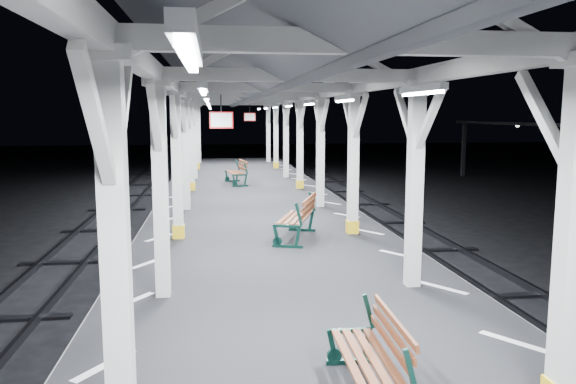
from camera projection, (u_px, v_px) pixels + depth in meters
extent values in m
plane|color=black|center=(277.00, 308.00, 11.06)|extent=(120.00, 120.00, 0.00)
cube|color=black|center=(277.00, 283.00, 10.99)|extent=(6.00, 50.00, 1.00)
cube|color=silver|center=(149.00, 263.00, 10.60)|extent=(1.00, 48.00, 0.01)
cube|color=silver|center=(398.00, 254.00, 11.24)|extent=(1.00, 48.00, 0.01)
cube|color=#2D2D33|center=(41.00, 315.00, 10.47)|extent=(0.08, 60.00, 0.16)
cube|color=black|center=(10.00, 319.00, 10.40)|extent=(2.20, 0.22, 0.06)
cube|color=#2D2D33|center=(490.00, 295.00, 11.64)|extent=(0.08, 60.00, 0.16)
cube|color=#2D2D33|center=(539.00, 292.00, 11.78)|extent=(0.08, 60.00, 0.16)
cube|color=black|center=(515.00, 296.00, 11.71)|extent=(2.20, 0.22, 0.06)
cube|color=silver|center=(116.00, 263.00, 4.55)|extent=(0.22, 0.22, 3.20)
cube|color=silver|center=(107.00, 54.00, 4.32)|extent=(0.40, 0.40, 0.12)
cube|color=silver|center=(121.00, 119.00, 4.93)|extent=(0.10, 0.99, 0.99)
cube|color=silver|center=(95.00, 121.00, 3.85)|extent=(0.10, 0.99, 0.99)
cube|color=silver|center=(161.00, 194.00, 8.48)|extent=(0.22, 0.22, 3.20)
cube|color=silver|center=(157.00, 82.00, 8.25)|extent=(0.40, 0.40, 0.12)
cube|color=silver|center=(161.00, 117.00, 8.86)|extent=(0.10, 0.99, 0.99)
cube|color=silver|center=(154.00, 117.00, 7.78)|extent=(0.10, 0.99, 0.99)
cube|color=silver|center=(177.00, 168.00, 12.40)|extent=(0.22, 0.22, 3.20)
cube|color=silver|center=(175.00, 92.00, 12.17)|extent=(0.40, 0.40, 0.12)
cube|color=yellow|center=(179.00, 231.00, 12.60)|extent=(0.26, 0.26, 0.30)
cube|color=silver|center=(177.00, 116.00, 12.78)|extent=(0.10, 0.99, 0.99)
cube|color=silver|center=(174.00, 116.00, 11.70)|extent=(0.10, 0.99, 0.99)
cube|color=silver|center=(185.00, 155.00, 16.33)|extent=(0.22, 0.22, 3.20)
cube|color=silver|center=(184.00, 98.00, 16.10)|extent=(0.40, 0.40, 0.12)
cube|color=silver|center=(185.00, 115.00, 16.71)|extent=(0.10, 0.99, 0.99)
cube|color=silver|center=(183.00, 116.00, 15.63)|extent=(0.10, 0.99, 0.99)
cube|color=silver|center=(191.00, 147.00, 20.25)|extent=(0.22, 0.22, 3.20)
cube|color=silver|center=(190.00, 101.00, 20.02)|extent=(0.40, 0.40, 0.12)
cube|color=yellow|center=(192.00, 186.00, 20.45)|extent=(0.26, 0.26, 0.30)
cube|color=silver|center=(190.00, 115.00, 20.64)|extent=(0.10, 0.99, 0.99)
cube|color=silver|center=(189.00, 115.00, 19.56)|extent=(0.10, 0.99, 0.99)
cube|color=silver|center=(194.00, 142.00, 24.18)|extent=(0.22, 0.22, 3.20)
cube|color=silver|center=(193.00, 103.00, 23.95)|extent=(0.40, 0.40, 0.12)
cube|color=silver|center=(194.00, 115.00, 24.56)|extent=(0.10, 0.99, 0.99)
cube|color=silver|center=(193.00, 115.00, 23.48)|extent=(0.10, 0.99, 0.99)
cube|color=silver|center=(197.00, 138.00, 28.11)|extent=(0.22, 0.22, 3.20)
cube|color=silver|center=(196.00, 104.00, 27.88)|extent=(0.40, 0.40, 0.12)
cube|color=yellow|center=(197.00, 166.00, 28.30)|extent=(0.26, 0.26, 0.30)
cube|color=silver|center=(196.00, 115.00, 28.49)|extent=(0.10, 0.99, 0.99)
cube|color=silver|center=(196.00, 115.00, 27.41)|extent=(0.10, 0.99, 0.99)
cube|color=silver|center=(199.00, 135.00, 32.03)|extent=(0.22, 0.22, 3.20)
cube|color=silver|center=(198.00, 106.00, 31.80)|extent=(0.40, 0.40, 0.12)
cube|color=silver|center=(198.00, 115.00, 32.41)|extent=(0.10, 0.99, 0.99)
cube|color=silver|center=(198.00, 115.00, 31.33)|extent=(0.10, 0.99, 0.99)
cube|color=silver|center=(571.00, 247.00, 5.07)|extent=(0.22, 0.22, 3.20)
cube|color=silver|center=(544.00, 119.00, 5.46)|extent=(0.10, 0.99, 0.99)
cube|color=silver|center=(415.00, 189.00, 9.00)|extent=(0.22, 0.22, 3.20)
cube|color=silver|center=(418.00, 84.00, 8.77)|extent=(0.40, 0.40, 0.12)
cube|color=silver|center=(405.00, 117.00, 9.38)|extent=(0.10, 0.99, 0.99)
cube|color=silver|center=(430.00, 117.00, 8.30)|extent=(0.10, 0.99, 0.99)
cube|color=silver|center=(353.00, 166.00, 12.93)|extent=(0.22, 0.22, 3.20)
cube|color=silver|center=(354.00, 93.00, 12.70)|extent=(0.40, 0.40, 0.12)
cube|color=yellow|center=(352.00, 227.00, 13.12)|extent=(0.26, 0.26, 0.30)
cube|color=silver|center=(348.00, 116.00, 13.31)|extent=(0.10, 0.99, 0.99)
cube|color=silver|center=(360.00, 116.00, 12.23)|extent=(0.10, 0.99, 0.99)
cube|color=silver|center=(320.00, 154.00, 16.85)|extent=(0.22, 0.22, 3.20)
cube|color=silver|center=(321.00, 98.00, 16.62)|extent=(0.40, 0.40, 0.12)
cube|color=silver|center=(317.00, 115.00, 17.23)|extent=(0.10, 0.99, 0.99)
cube|color=silver|center=(324.00, 115.00, 16.15)|extent=(0.10, 0.99, 0.99)
cube|color=silver|center=(300.00, 146.00, 20.78)|extent=(0.22, 0.22, 3.20)
cube|color=silver|center=(300.00, 101.00, 20.55)|extent=(0.40, 0.40, 0.12)
cube|color=yellow|center=(300.00, 184.00, 20.98)|extent=(0.26, 0.26, 0.30)
cube|color=silver|center=(298.00, 115.00, 21.16)|extent=(0.10, 0.99, 0.99)
cube|color=silver|center=(302.00, 115.00, 20.08)|extent=(0.10, 0.99, 0.99)
cube|color=silver|center=(286.00, 141.00, 24.71)|extent=(0.22, 0.22, 3.20)
cube|color=silver|center=(286.00, 103.00, 24.48)|extent=(0.40, 0.40, 0.12)
cube|color=silver|center=(284.00, 115.00, 25.09)|extent=(0.10, 0.99, 0.99)
cube|color=silver|center=(288.00, 115.00, 24.01)|extent=(0.10, 0.99, 0.99)
cube|color=silver|center=(276.00, 137.00, 28.63)|extent=(0.22, 0.22, 3.20)
cube|color=silver|center=(276.00, 105.00, 28.40)|extent=(0.40, 0.40, 0.12)
cube|color=yellow|center=(276.00, 165.00, 28.83)|extent=(0.26, 0.26, 0.30)
cube|color=silver|center=(275.00, 115.00, 29.01)|extent=(0.10, 0.99, 0.99)
cube|color=silver|center=(277.00, 115.00, 27.93)|extent=(0.10, 0.99, 0.99)
cube|color=silver|center=(268.00, 135.00, 32.56)|extent=(0.22, 0.22, 3.20)
cube|color=silver|center=(268.00, 106.00, 32.33)|extent=(0.40, 0.40, 0.12)
cube|color=silver|center=(267.00, 115.00, 32.94)|extent=(0.10, 0.99, 0.99)
cube|color=silver|center=(269.00, 115.00, 31.86)|extent=(0.10, 0.99, 0.99)
cube|color=silver|center=(167.00, 82.00, 10.19)|extent=(0.18, 48.00, 0.24)
cube|color=silver|center=(381.00, 83.00, 10.72)|extent=(0.18, 48.00, 0.24)
cube|color=silver|center=(360.00, 42.00, 4.57)|extent=(4.20, 0.14, 0.20)
cube|color=silver|center=(292.00, 75.00, 8.49)|extent=(4.20, 0.14, 0.20)
cube|color=silver|center=(266.00, 87.00, 12.42)|extent=(4.20, 0.14, 0.20)
cube|color=silver|center=(253.00, 94.00, 16.34)|extent=(4.20, 0.14, 0.20)
cube|color=silver|center=(245.00, 98.00, 20.27)|extent=(4.20, 0.14, 0.20)
cube|color=silver|center=(240.00, 100.00, 24.20)|extent=(4.20, 0.14, 0.20)
cube|color=silver|center=(236.00, 102.00, 28.12)|extent=(4.20, 0.14, 0.20)
cube|color=silver|center=(233.00, 103.00, 32.05)|extent=(4.20, 0.14, 0.20)
cube|color=silver|center=(277.00, 32.00, 10.33)|extent=(0.16, 48.00, 0.20)
cube|color=#4B4E53|center=(206.00, 52.00, 10.21)|extent=(2.80, 49.00, 1.45)
cube|color=#4B4E53|center=(345.00, 54.00, 10.55)|extent=(2.80, 49.00, 1.45)
cube|color=silver|center=(189.00, 45.00, 2.47)|extent=(0.10, 1.35, 0.08)
cube|color=white|center=(189.00, 57.00, 2.48)|extent=(0.05, 1.25, 0.05)
cube|color=silver|center=(203.00, 87.00, 6.40)|extent=(0.10, 1.35, 0.08)
cube|color=white|center=(203.00, 92.00, 6.40)|extent=(0.05, 1.25, 0.05)
cube|color=silver|center=(207.00, 97.00, 10.32)|extent=(0.10, 1.35, 0.08)
cube|color=white|center=(207.00, 100.00, 10.33)|extent=(0.05, 1.25, 0.05)
cube|color=silver|center=(208.00, 102.00, 14.25)|extent=(0.10, 1.35, 0.08)
cube|color=white|center=(208.00, 104.00, 14.26)|extent=(0.05, 1.25, 0.05)
cube|color=silver|center=(209.00, 104.00, 18.18)|extent=(0.10, 1.35, 0.08)
cube|color=white|center=(209.00, 106.00, 18.18)|extent=(0.05, 1.25, 0.05)
cube|color=silver|center=(210.00, 106.00, 22.10)|extent=(0.10, 1.35, 0.08)
cube|color=white|center=(210.00, 107.00, 22.11)|extent=(0.05, 1.25, 0.05)
cube|color=silver|center=(210.00, 107.00, 26.03)|extent=(0.10, 1.35, 0.08)
cube|color=white|center=(210.00, 108.00, 26.04)|extent=(0.05, 1.25, 0.05)
cube|color=silver|center=(210.00, 108.00, 29.96)|extent=(0.10, 1.35, 0.08)
cube|color=white|center=(210.00, 109.00, 29.96)|extent=(0.05, 1.25, 0.05)
cube|color=silver|center=(422.00, 89.00, 6.74)|extent=(0.10, 1.35, 0.08)
cube|color=white|center=(421.00, 93.00, 6.75)|extent=(0.05, 1.25, 0.05)
cube|color=silver|center=(345.00, 98.00, 10.66)|extent=(0.10, 1.35, 0.08)
cube|color=white|center=(345.00, 100.00, 10.67)|extent=(0.05, 1.25, 0.05)
cube|color=silver|center=(309.00, 102.00, 14.59)|extent=(0.10, 1.35, 0.08)
cube|color=white|center=(309.00, 104.00, 14.60)|extent=(0.05, 1.25, 0.05)
cube|color=silver|center=(288.00, 105.00, 18.52)|extent=(0.10, 1.35, 0.08)
cube|color=white|center=(288.00, 106.00, 18.52)|extent=(0.05, 1.25, 0.05)
cube|color=silver|center=(275.00, 106.00, 22.44)|extent=(0.10, 1.35, 0.08)
cube|color=white|center=(275.00, 107.00, 22.45)|extent=(0.05, 1.25, 0.05)
cube|color=silver|center=(266.00, 107.00, 26.37)|extent=(0.10, 1.35, 0.08)
cube|color=white|center=(266.00, 108.00, 26.38)|extent=(0.05, 1.25, 0.05)
cube|color=silver|center=(259.00, 108.00, 30.30)|extent=(0.10, 1.35, 0.08)
cube|color=white|center=(259.00, 109.00, 30.30)|extent=(0.05, 1.25, 0.05)
cylinder|color=black|center=(221.00, 103.00, 11.89)|extent=(0.02, 0.02, 0.36)
cube|color=red|center=(221.00, 120.00, 11.94)|extent=(0.50, 0.03, 0.35)
cube|color=white|center=(221.00, 120.00, 11.94)|extent=(0.44, 0.04, 0.29)
cylinder|color=black|center=(250.00, 109.00, 24.27)|extent=(0.02, 0.02, 0.36)
cube|color=red|center=(250.00, 117.00, 24.32)|extent=(0.50, 0.03, 0.35)
cube|color=white|center=(250.00, 117.00, 24.32)|extent=(0.44, 0.05, 0.29)
cube|color=black|center=(464.00, 149.00, 34.27)|extent=(0.20, 0.20, 3.30)
sphere|color=silver|center=(518.00, 125.00, 28.16)|extent=(0.20, 0.20, 0.20)
sphere|color=silver|center=(465.00, 123.00, 34.05)|extent=(0.20, 0.20, 0.20)
cube|color=#0D2F28|center=(410.00, 370.00, 4.82)|extent=(0.15, 0.05, 0.40)
cube|color=#0D2F28|center=(350.00, 362.00, 6.32)|extent=(0.55, 0.07, 0.05)
cube|color=#0D2F28|center=(333.00, 347.00, 6.28)|extent=(0.14, 0.05, 0.42)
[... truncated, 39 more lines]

